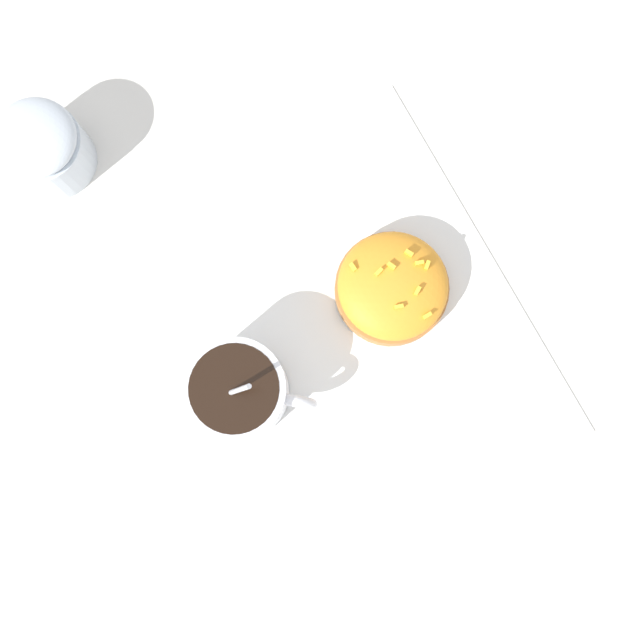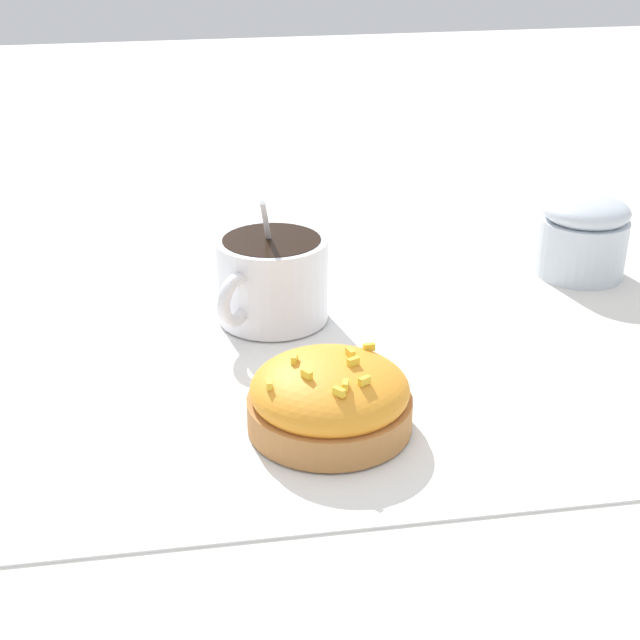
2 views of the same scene
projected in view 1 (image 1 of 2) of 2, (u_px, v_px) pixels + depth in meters
ground_plane at (318, 346)px, 0.63m from camera, size 3.00×3.00×0.00m
paper_napkin at (318, 345)px, 0.63m from camera, size 0.36×0.36×0.00m
coffee_cup at (240, 392)px, 0.59m from camera, size 0.09×0.09×0.09m
frosted_pastry at (392, 287)px, 0.62m from camera, size 0.10×0.10×0.05m
sugar_bowl at (43, 147)px, 0.62m from camera, size 0.07×0.07×0.07m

